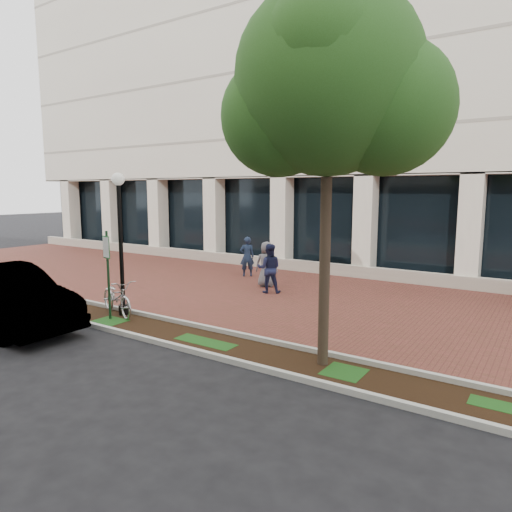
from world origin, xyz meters
The scene contains 14 objects.
ground centered at (0.00, 0.00, 0.00)m, with size 120.00×120.00×0.00m, color black.
brick_plaza centered at (0.00, 0.00, 0.01)m, with size 40.00×9.00×0.01m, color brown.
planting_strip centered at (0.00, -5.25, 0.01)m, with size 40.00×1.50×0.01m, color black.
curb_plaza_side centered at (0.00, -4.50, 0.06)m, with size 40.00×0.12×0.12m, color beige.
curb_street_side centered at (0.00, -6.00, 0.06)m, with size 40.00×0.12×0.12m, color beige.
near_office_building centered at (0.00, 10.47, 10.05)m, with size 40.00×12.12×16.00m.
parking_sign centered at (-1.61, -5.25, 1.58)m, with size 0.34×0.07×2.49m.
lamppost centered at (-1.66, -4.72, 2.31)m, with size 0.36×0.36×4.08m.
street_tree centered at (4.87, -4.95, 5.44)m, with size 4.38×3.65×7.50m.
locked_bicycle centered at (-1.83, -4.79, 0.53)m, with size 0.70×2.00×1.05m, color #B3B4B7.
pedestrian_left centered at (-2.08, 2.19, 0.84)m, with size 0.61×0.40×1.68m, color #1C2B47.
pedestrian_mid centered at (0.32, 0.09, 0.87)m, with size 0.85×0.66×1.74m, color #1C2247.
pedestrian_right centered at (-0.29, 0.87, 0.86)m, with size 0.84×0.54×1.71m, color slate.
sedan_near_curb centered at (-3.23, -7.27, 0.81)m, with size 1.72×4.93×1.63m, color #A4A5A9.
Camera 1 is at (8.69, -13.31, 3.60)m, focal length 32.00 mm.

